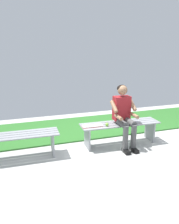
{
  "coord_description": "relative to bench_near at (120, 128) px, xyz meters",
  "views": [
    {
      "loc": [
        1.99,
        3.98,
        2.0
      ],
      "look_at": [
        0.73,
        0.15,
        0.82
      ],
      "focal_mm": 35.37,
      "sensor_mm": 36.0,
      "label": 1
    }
  ],
  "objects": [
    {
      "name": "bench_far",
      "position": [
        2.09,
        0.0,
        -0.01
      ],
      "size": [
        1.55,
        0.47,
        0.47
      ],
      "rotation": [
        0.0,
        0.0,
        -0.03
      ],
      "color": "gray",
      "rests_on": "ground"
    },
    {
      "name": "apple",
      "position": [
        0.34,
        0.1,
        0.15
      ],
      "size": [
        0.07,
        0.07,
        0.07
      ],
      "primitive_type": "sphere",
      "color": "#72B738",
      "rests_on": "bench_near"
    },
    {
      "name": "ground_plane",
      "position": [
        1.05,
        1.0,
        -0.38
      ],
      "size": [
        10.0,
        7.0,
        0.04
      ],
      "primitive_type": "cube",
      "color": "#B2B2AD"
    },
    {
      "name": "grass_strip",
      "position": [
        1.05,
        -1.2,
        -0.34
      ],
      "size": [
        9.0,
        1.67,
        0.03
      ],
      "primitive_type": "cube",
      "color": "#2D6B28",
      "rests_on": "ground"
    },
    {
      "name": "person_seated",
      "position": [
        -0.03,
        0.1,
        0.35
      ],
      "size": [
        0.5,
        0.69,
        1.28
      ],
      "color": "maroon",
      "rests_on": "ground"
    },
    {
      "name": "bench_near",
      "position": [
        0.0,
        0.0,
        0.0
      ],
      "size": [
        1.71,
        0.48,
        0.47
      ],
      "rotation": [
        0.0,
        0.0,
        -0.03
      ],
      "color": "gray",
      "rests_on": "ground"
    },
    {
      "name": "book_open",
      "position": [
        0.63,
        0.02,
        0.13
      ],
      "size": [
        0.42,
        0.17,
        0.02
      ],
      "rotation": [
        0.0,
        0.0,
        -0.03
      ],
      "color": "white",
      "rests_on": "bench_near"
    }
  ]
}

